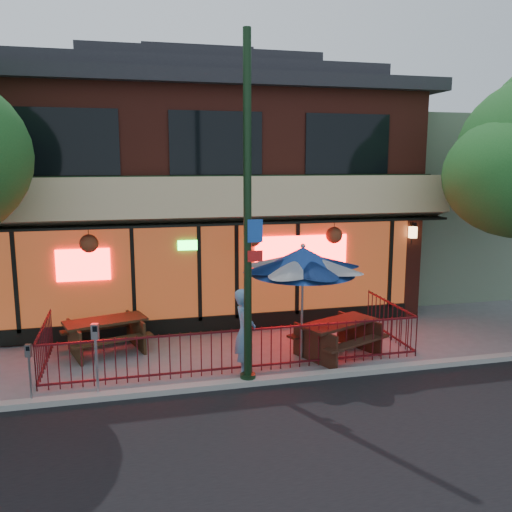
# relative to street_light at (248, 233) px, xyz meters

# --- Properties ---
(ground) EXTENTS (80.00, 80.00, 0.00)m
(ground) POSITION_rel_street_light_xyz_m (-0.00, 0.40, -3.15)
(ground) COLOR gray
(ground) RESTS_ON ground
(curb) EXTENTS (80.00, 0.25, 0.12)m
(curb) POSITION_rel_street_light_xyz_m (-0.00, -0.10, -3.09)
(curb) COLOR #999993
(curb) RESTS_ON ground
(restaurant_building) EXTENTS (12.96, 9.49, 8.05)m
(restaurant_building) POSITION_rel_street_light_xyz_m (-0.00, 7.51, 0.98)
(restaurant_building) COLOR #5E241B
(restaurant_building) RESTS_ON ground
(neighbor_building) EXTENTS (6.00, 7.00, 6.00)m
(neighbor_building) POSITION_rel_street_light_xyz_m (9.00, 8.10, -0.15)
(neighbor_building) COLOR slate
(neighbor_building) RESTS_ON ground
(patio_fence) EXTENTS (8.44, 2.62, 1.00)m
(patio_fence) POSITION_rel_street_light_xyz_m (-0.00, 0.91, -2.52)
(patio_fence) COLOR #4F1017
(patio_fence) RESTS_ON ground
(street_light) EXTENTS (0.43, 0.32, 7.00)m
(street_light) POSITION_rel_street_light_xyz_m (0.00, 0.00, 0.00)
(street_light) COLOR black
(street_light) RESTS_ON ground
(picnic_table_left) EXTENTS (2.22, 1.92, 0.81)m
(picnic_table_left) POSITION_rel_street_light_xyz_m (-2.91, 2.63, -2.62)
(picnic_table_left) COLOR #3A2815
(picnic_table_left) RESTS_ON ground
(picnic_table_right) EXTENTS (2.37, 2.14, 0.83)m
(picnic_table_right) POSITION_rel_street_light_xyz_m (2.43, 1.10, -2.61)
(picnic_table_right) COLOR #381E13
(picnic_table_right) RESTS_ON ground
(patio_umbrella) EXTENTS (2.38, 2.38, 2.72)m
(patio_umbrella) POSITION_rel_street_light_xyz_m (1.53, 1.10, -0.83)
(patio_umbrella) COLOR gray
(patio_umbrella) RESTS_ON ground
(pedestrian) EXTENTS (0.58, 0.77, 1.89)m
(pedestrian) POSITION_rel_street_light_xyz_m (0.05, 0.50, -2.20)
(pedestrian) COLOR #5E8FBD
(pedestrian) RESTS_ON ground
(parking_meter_near) EXTENTS (0.15, 0.14, 1.50)m
(parking_meter_near) POSITION_rel_street_light_xyz_m (-2.99, 0.00, -2.14)
(parking_meter_near) COLOR #9FA1A8
(parking_meter_near) RESTS_ON ground
(parking_meter_far) EXTENTS (0.12, 0.11, 1.19)m
(parking_meter_far) POSITION_rel_street_light_xyz_m (-4.20, 0.00, -2.35)
(parking_meter_far) COLOR gray
(parking_meter_far) RESTS_ON ground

